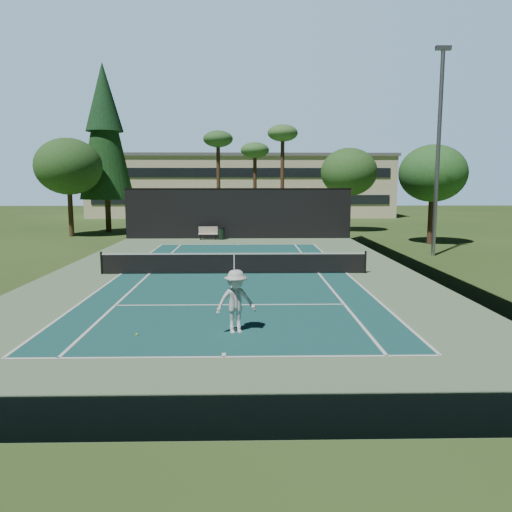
{
  "coord_description": "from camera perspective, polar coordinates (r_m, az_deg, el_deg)",
  "views": [
    {
      "loc": [
        0.56,
        -23.89,
        4.29
      ],
      "look_at": [
        1.0,
        -3.0,
        1.3
      ],
      "focal_mm": 35.0,
      "sensor_mm": 36.0,
      "label": 1
    }
  ],
  "objects": [
    {
      "name": "court_surface",
      "position": [
        24.28,
        -2.51,
        -2.01
      ],
      "size": [
        10.97,
        23.77,
        0.01
      ],
      "primitive_type": "cube",
      "color": "#19514F",
      "rests_on": "ground"
    },
    {
      "name": "campus_building",
      "position": [
        69.87,
        -1.68,
        8.07
      ],
      "size": [
        40.5,
        12.5,
        8.3
      ],
      "color": "beige",
      "rests_on": "ground"
    },
    {
      "name": "decid_tree_b",
      "position": [
        38.33,
        19.56,
        8.86
      ],
      "size": [
        4.8,
        4.8,
        7.14
      ],
      "color": "#4E3021",
      "rests_on": "ground"
    },
    {
      "name": "apron_slab",
      "position": [
        24.28,
        -2.51,
        -2.03
      ],
      "size": [
        18.0,
        32.0,
        0.01
      ],
      "primitive_type": "cube",
      "color": "#65865E",
      "rests_on": "ground"
    },
    {
      "name": "court_lines",
      "position": [
        24.27,
        -2.51,
        -1.99
      ],
      "size": [
        11.07,
        23.87,
        0.01
      ],
      "color": "white",
      "rests_on": "ground"
    },
    {
      "name": "fence",
      "position": [
        24.07,
        -2.54,
        2.7
      ],
      "size": [
        18.04,
        32.05,
        4.03
      ],
      "color": "black",
      "rests_on": "ground"
    },
    {
      "name": "ground",
      "position": [
        24.28,
        -2.51,
        -2.04
      ],
      "size": [
        160.0,
        160.0,
        0.0
      ],
      "primitive_type": "plane",
      "color": "#2F4D1C",
      "rests_on": "ground"
    },
    {
      "name": "park_bench",
      "position": [
        39.5,
        -5.5,
        2.67
      ],
      "size": [
        1.5,
        0.45,
        1.02
      ],
      "color": "beige",
      "rests_on": "ground"
    },
    {
      "name": "light_pole",
      "position": [
        32.08,
        20.12,
        11.54
      ],
      "size": [
        0.9,
        0.25,
        12.22
      ],
      "color": "gray",
      "rests_on": "ground"
    },
    {
      "name": "pine_tree",
      "position": [
        47.87,
        -16.93,
        14.11
      ],
      "size": [
        4.8,
        4.8,
        15.0
      ],
      "color": "#48351E",
      "rests_on": "ground"
    },
    {
      "name": "tennis_ball_a",
      "position": [
        14.85,
        -13.46,
        -8.73
      ],
      "size": [
        0.08,
        0.08,
        0.08
      ],
      "primitive_type": "sphere",
      "color": "#C5DF32",
      "rests_on": "ground"
    },
    {
      "name": "palm_a",
      "position": [
        48.12,
        -4.36,
        12.77
      ],
      "size": [
        2.8,
        2.8,
        9.32
      ],
      "color": "#4A311F",
      "rests_on": "ground"
    },
    {
      "name": "palm_b",
      "position": [
        49.99,
        -0.13,
        11.67
      ],
      "size": [
        2.8,
        2.8,
        8.42
      ],
      "color": "#472E1E",
      "rests_on": "ground"
    },
    {
      "name": "tennis_ball_c",
      "position": [
        29.49,
        4.44,
        -0.17
      ],
      "size": [
        0.07,
        0.07,
        0.07
      ],
      "primitive_type": "sphere",
      "color": "#C5D931",
      "rests_on": "ground"
    },
    {
      "name": "decid_tree_a",
      "position": [
        46.86,
        10.56,
        9.39
      ],
      "size": [
        5.12,
        5.12,
        7.62
      ],
      "color": "#4A361F",
      "rests_on": "ground"
    },
    {
      "name": "tennis_net",
      "position": [
        24.19,
        -2.52,
        -0.74
      ],
      "size": [
        12.9,
        0.1,
        1.1
      ],
      "color": "black",
      "rests_on": "ground"
    },
    {
      "name": "trash_bin",
      "position": [
        39.38,
        -3.97,
        2.57
      ],
      "size": [
        0.56,
        0.56,
        0.95
      ],
      "color": "black",
      "rests_on": "ground"
    },
    {
      "name": "palm_c",
      "position": [
        47.21,
        3.06,
        13.38
      ],
      "size": [
        2.8,
        2.8,
        9.77
      ],
      "color": "#4D3121",
      "rests_on": "ground"
    },
    {
      "name": "tennis_ball_d",
      "position": [
        27.97,
        -11.54,
        -0.78
      ],
      "size": [
        0.06,
        0.06,
        0.06
      ],
      "primitive_type": "sphere",
      "color": "#B5CD2E",
      "rests_on": "ground"
    },
    {
      "name": "tennis_ball_b",
      "position": [
        26.58,
        -6.04,
        -1.11
      ],
      "size": [
        0.07,
        0.07,
        0.07
      ],
      "primitive_type": "sphere",
      "color": "#B7CD2E",
      "rests_on": "ground"
    },
    {
      "name": "player",
      "position": [
        14.53,
        -2.31,
        -5.22
      ],
      "size": [
        1.36,
        1.03,
        1.87
      ],
      "primitive_type": "imported",
      "rotation": [
        0.0,
        0.0,
        0.31
      ],
      "color": "silver",
      "rests_on": "ground"
    },
    {
      "name": "decid_tree_c",
      "position": [
        44.37,
        -20.66,
        9.53
      ],
      "size": [
        5.44,
        5.44,
        8.09
      ],
      "color": "#4B3520",
      "rests_on": "ground"
    }
  ]
}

